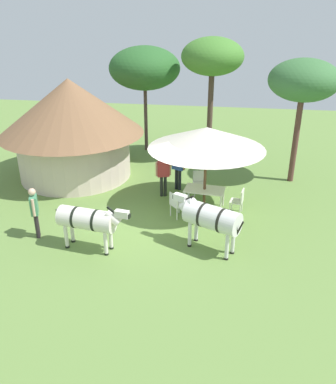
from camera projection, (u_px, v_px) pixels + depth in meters
ground_plane at (147, 225)px, 13.13m from camera, size 36.00×36.00×0.00m
thatched_hut at (72, 123)px, 16.15m from camera, size 5.83×5.83×4.05m
shade_umbrella at (207, 138)px, 13.19m from camera, size 3.95×3.95×2.96m
patio_dining_table at (204, 191)px, 14.01m from camera, size 1.47×0.95×0.74m
patio_chair_west_end at (176, 203)px, 13.42m from camera, size 0.61×0.61×0.90m
patio_chair_near_hut at (239, 200)px, 13.68m from camera, size 0.50×0.51×0.90m
patio_chair_east_end at (199, 181)px, 15.17m from camera, size 0.53×0.51×0.90m
guest_beside_umbrella at (178, 165)px, 15.32m from camera, size 0.56×0.38×1.70m
guest_behind_table at (163, 172)px, 14.79m from camera, size 0.56×0.33×1.62m
standing_watcher at (34, 208)px, 12.07m from camera, size 0.36×0.55×1.65m
zebra_nearest_camera at (210, 218)px, 11.39m from camera, size 2.11×1.33×1.60m
zebra_by_umbrella at (89, 220)px, 11.46m from camera, size 2.36×0.87×1.50m
acacia_tree_right_background at (304, 81)px, 14.87m from camera, size 2.65×2.65×4.87m
acacia_tree_far_lawn at (212, 58)px, 16.98m from camera, size 2.69×2.69×5.46m
acacia_tree_behind_hut at (145, 68)px, 18.55m from camera, size 3.33×3.33×4.99m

